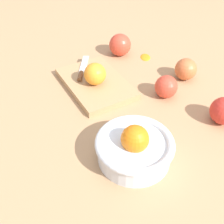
{
  "coord_description": "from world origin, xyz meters",
  "views": [
    {
      "loc": [
        -0.54,
        0.41,
        0.53
      ],
      "look_at": [
        -0.05,
        0.13,
        0.04
      ],
      "focal_mm": 45.64,
      "sensor_mm": 36.0,
      "label": 1
    }
  ],
  "objects": [
    {
      "name": "knife",
      "position": [
        0.19,
        0.11,
        0.03
      ],
      "size": [
        0.14,
        0.1,
        0.01
      ],
      "color": "silver",
      "rests_on": "cutting_board"
    },
    {
      "name": "orange_on_board",
      "position": [
        0.11,
        0.1,
        0.05
      ],
      "size": [
        0.07,
        0.07,
        0.07
      ],
      "primitive_type": "sphere",
      "color": "orange",
      "rests_on": "cutting_board"
    },
    {
      "name": "cutting_board",
      "position": [
        0.12,
        0.1,
        0.01
      ],
      "size": [
        0.25,
        0.17,
        0.02
      ],
      "primitive_type": "cube",
      "rotation": [
        0.0,
        0.0,
        -0.0
      ],
      "color": "tan",
      "rests_on": "ground_plane"
    },
    {
      "name": "citrus_peel",
      "position": [
        0.19,
        -0.14,
        0.0
      ],
      "size": [
        0.06,
        0.06,
        0.01
      ],
      "primitive_type": "ellipsoid",
      "rotation": [
        0.0,
        0.0,
        2.61
      ],
      "color": "orange",
      "rests_on": "ground_plane"
    },
    {
      "name": "ground_plane",
      "position": [
        0.0,
        0.0,
        0.0
      ],
      "size": [
        2.4,
        2.4,
        0.0
      ],
      "primitive_type": "plane",
      "color": "tan"
    },
    {
      "name": "apple_front_right",
      "position": [
        0.26,
        -0.07,
        0.04
      ],
      "size": [
        0.08,
        0.08,
        0.08
      ],
      "primitive_type": "sphere",
      "color": "#D6422D",
      "rests_on": "ground_plane"
    },
    {
      "name": "apple_front_center",
      "position": [
        0.02,
        -0.18,
        0.04
      ],
      "size": [
        0.07,
        0.07,
        0.07
      ],
      "primitive_type": "sphere",
      "color": "#CC6638",
      "rests_on": "ground_plane"
    },
    {
      "name": "bowl",
      "position": [
        -0.18,
        0.15,
        0.04
      ],
      "size": [
        0.18,
        0.18,
        0.1
      ],
      "color": "silver",
      "rests_on": "ground_plane"
    },
    {
      "name": "apple_front_left",
      "position": [
        -0.19,
        -0.13,
        0.04
      ],
      "size": [
        0.07,
        0.07,
        0.07
      ],
      "primitive_type": "sphere",
      "color": "red",
      "rests_on": "ground_plane"
    },
    {
      "name": "apple_front_center_2",
      "position": [
        -0.02,
        -0.06,
        0.03
      ],
      "size": [
        0.07,
        0.07,
        0.07
      ],
      "primitive_type": "sphere",
      "color": "#D6422D",
      "rests_on": "ground_plane"
    }
  ]
}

